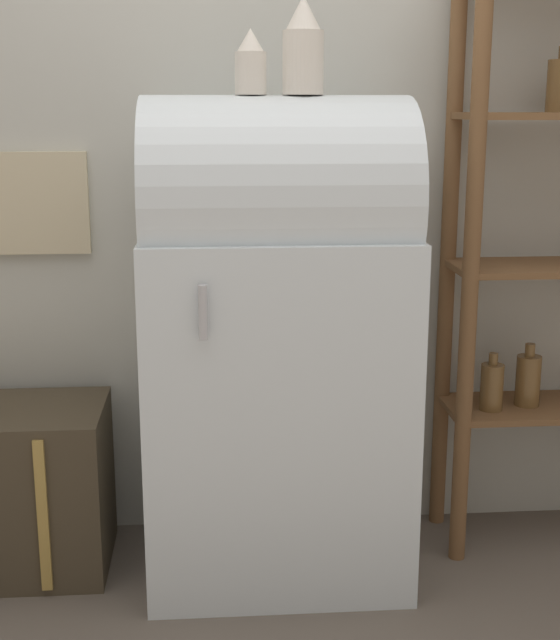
{
  "coord_description": "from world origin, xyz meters",
  "views": [
    {
      "loc": [
        -0.18,
        -2.23,
        1.37
      ],
      "look_at": [
        0.01,
        0.26,
        0.77
      ],
      "focal_mm": 50.0,
      "sensor_mm": 36.0,
      "label": 1
    }
  ],
  "objects": [
    {
      "name": "vase_center",
      "position": [
        0.07,
        0.25,
        1.52
      ],
      "size": [
        0.11,
        0.11,
        0.26
      ],
      "color": "silver",
      "rests_on": "refrigerator"
    },
    {
      "name": "refrigerator",
      "position": [
        -0.0,
        0.26,
        0.72
      ],
      "size": [
        0.75,
        0.61,
        1.4
      ],
      "color": "silver",
      "rests_on": "ground_plane"
    },
    {
      "name": "ground_plane",
      "position": [
        0.0,
        0.0,
        0.0
      ],
      "size": [
        12.0,
        12.0,
        0.0
      ],
      "primitive_type": "plane",
      "color": "#60564C"
    },
    {
      "name": "vase_left",
      "position": [
        -0.07,
        0.26,
        1.48
      ],
      "size": [
        0.09,
        0.09,
        0.17
      ],
      "color": "silver",
      "rests_on": "refrigerator"
    },
    {
      "name": "wall_back",
      "position": [
        -0.01,
        0.57,
        1.35
      ],
      "size": [
        7.0,
        0.09,
        2.7
      ],
      "color": "#B7B7AD",
      "rests_on": "ground_plane"
    }
  ]
}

